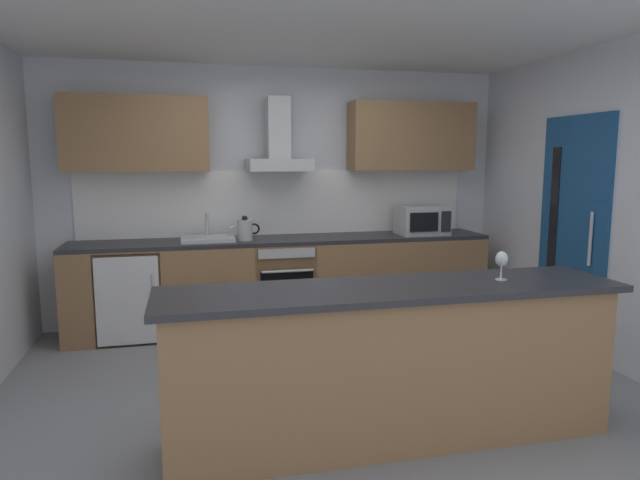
# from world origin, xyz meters

# --- Properties ---
(ground) EXTENTS (5.70, 4.87, 0.02)m
(ground) POSITION_xyz_m (0.00, 0.00, -0.01)
(ground) COLOR gray
(ceiling) EXTENTS (5.70, 4.87, 0.02)m
(ceiling) POSITION_xyz_m (0.00, 0.00, 2.61)
(ceiling) COLOR white
(wall_back) EXTENTS (5.70, 0.12, 2.60)m
(wall_back) POSITION_xyz_m (0.00, 2.00, 1.30)
(wall_back) COLOR silver
(wall_back) RESTS_ON ground
(wall_right) EXTENTS (0.12, 4.87, 2.60)m
(wall_right) POSITION_xyz_m (2.41, 0.00, 1.30)
(wall_right) COLOR silver
(wall_right) RESTS_ON ground
(backsplash_tile) EXTENTS (3.99, 0.02, 0.66)m
(backsplash_tile) POSITION_xyz_m (0.00, 1.92, 1.23)
(backsplash_tile) COLOR white
(counter_back) EXTENTS (4.13, 0.60, 0.90)m
(counter_back) POSITION_xyz_m (0.00, 1.62, 0.45)
(counter_back) COLOR olive
(counter_back) RESTS_ON ground
(counter_island) EXTENTS (2.74, 0.64, 0.94)m
(counter_island) POSITION_xyz_m (0.21, -0.80, 0.48)
(counter_island) COLOR olive
(counter_island) RESTS_ON ground
(upper_cabinets) EXTENTS (4.08, 0.32, 0.70)m
(upper_cabinets) POSITION_xyz_m (-0.00, 1.77, 1.91)
(upper_cabinets) COLOR olive
(side_door) EXTENTS (0.08, 0.85, 2.05)m
(side_door) POSITION_xyz_m (2.33, 0.39, 1.03)
(side_door) COLOR navy
(side_door) RESTS_ON ground
(oven) EXTENTS (0.60, 0.62, 0.80)m
(oven) POSITION_xyz_m (-0.04, 1.59, 0.46)
(oven) COLOR slate
(oven) RESTS_ON ground
(refrigerator) EXTENTS (0.58, 0.60, 0.85)m
(refrigerator) POSITION_xyz_m (-1.48, 1.59, 0.43)
(refrigerator) COLOR white
(refrigerator) RESTS_ON ground
(microwave) EXTENTS (0.50, 0.38, 0.30)m
(microwave) POSITION_xyz_m (1.43, 1.56, 1.05)
(microwave) COLOR #B7BABC
(microwave) RESTS_ON counter_back
(sink) EXTENTS (0.50, 0.40, 0.26)m
(sink) POSITION_xyz_m (-0.75, 1.60, 0.93)
(sink) COLOR silver
(sink) RESTS_ON counter_back
(kettle) EXTENTS (0.29, 0.15, 0.24)m
(kettle) POSITION_xyz_m (-0.40, 1.56, 1.01)
(kettle) COLOR #B7BABC
(kettle) RESTS_ON counter_back
(range_hood) EXTENTS (0.62, 0.45, 0.72)m
(range_hood) POSITION_xyz_m (-0.04, 1.72, 1.79)
(range_hood) COLOR #B7BABC
(wine_glass) EXTENTS (0.08, 0.08, 0.18)m
(wine_glass) POSITION_xyz_m (0.91, -0.80, 1.07)
(wine_glass) COLOR silver
(wine_glass) RESTS_ON counter_island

